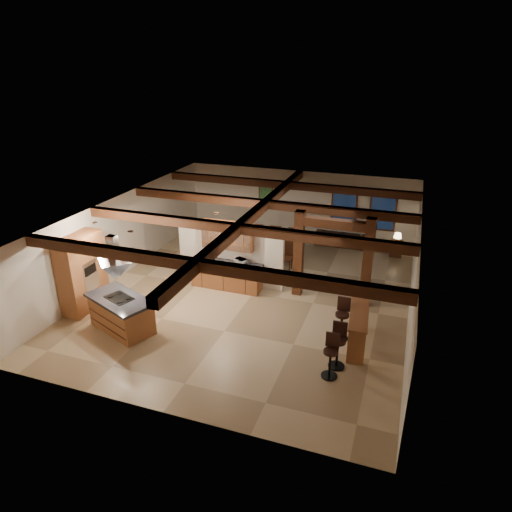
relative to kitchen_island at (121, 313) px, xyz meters
The scene contains 23 objects.
ground 4.41m from the kitchen_island, 49.32° to the left, with size 12.00×12.00×0.00m, color #CAB187.
room_walls 4.56m from the kitchen_island, 49.32° to the left, with size 12.00×12.00×12.00m.
ceiling_beams 4.92m from the kitchen_island, 49.32° to the left, with size 10.00×12.00×0.28m.
timber_posts 6.69m from the kitchen_island, 35.51° to the left, with size 2.50×0.30×2.90m.
partition_wall 4.28m from the kitchen_island, 64.12° to the left, with size 3.80×0.18×2.20m, color beige.
pantry_cabinet 2.07m from the kitchen_island, 158.37° to the left, with size 0.67×1.60×2.40m.
back_counter 3.90m from the kitchen_island, 61.62° to the left, with size 2.50×0.66×0.94m.
upper_display_cabinet 4.29m from the kitchen_island, 62.96° to the left, with size 1.80×0.36×0.95m.
range_hood 1.27m from the kitchen_island, 90.00° to the left, with size 1.10×1.10×1.40m.
back_windows 10.89m from the kitchen_island, 58.58° to the left, with size 2.70×0.07×1.70m.
framed_art 9.43m from the kitchen_island, 81.69° to the left, with size 0.65×0.05×0.85m.
recessed_cans 2.75m from the kitchen_island, 77.03° to the left, with size 3.16×2.46×0.03m.
kitchen_island is the anchor object (origin of this frame).
dining_table 6.74m from the kitchen_island, 67.08° to the left, with size 1.71×0.96×0.60m, color #3B1A0E.
sofa 10.01m from the kitchen_island, 60.78° to the left, with size 2.20×0.86×0.64m, color black.
microwave 4.21m from the kitchen_island, 55.16° to the left, with size 0.39×0.27×0.22m, color silver.
bar_counter 6.71m from the kitchen_island, 12.18° to the left, with size 0.64×1.98×1.02m.
side_table 10.95m from the kitchen_island, 49.02° to the left, with size 0.48×0.48×0.59m, color #3B220E.
table_lamp 10.95m from the kitchen_island, 49.02° to the left, with size 0.31×0.31×0.37m.
bar_stool_a 6.11m from the kitchen_island, ahead, with size 0.40×0.40×1.16m.
bar_stool_b 6.21m from the kitchen_island, ahead, with size 0.43×0.43×1.22m.
bar_stool_c 6.30m from the kitchen_island, 14.77° to the left, with size 0.43×0.43×1.23m.
dining_chairs 6.74m from the kitchen_island, 67.08° to the left, with size 1.97×1.97×1.24m.
Camera 1 is at (4.58, -12.84, 7.21)m, focal length 32.00 mm.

